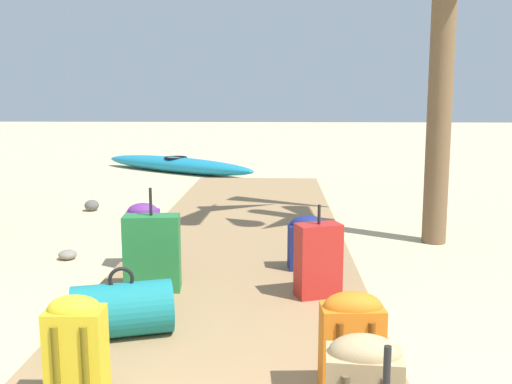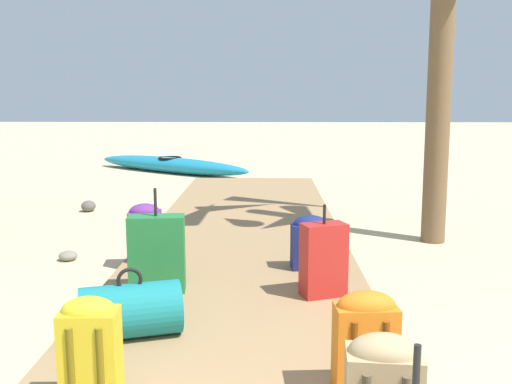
{
  "view_description": "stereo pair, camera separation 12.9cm",
  "coord_description": "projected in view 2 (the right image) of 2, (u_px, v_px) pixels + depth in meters",
  "views": [
    {
      "loc": [
        0.38,
        -0.97,
        1.62
      ],
      "look_at": [
        0.13,
        5.28,
        0.55
      ],
      "focal_mm": 39.74,
      "sensor_mm": 36.0,
      "label": 1
    },
    {
      "loc": [
        0.25,
        -0.97,
        1.62
      ],
      "look_at": [
        0.13,
        5.28,
        0.55
      ],
      "focal_mm": 39.74,
      "sensor_mm": 36.0,
      "label": 2
    }
  ],
  "objects": [
    {
      "name": "suitcase_green",
      "position": [
        157.0,
        254.0,
        4.47
      ],
      "size": [
        0.45,
        0.24,
        0.83
      ],
      "color": "#237538",
      "rests_on": "boardwalk"
    },
    {
      "name": "duffel_bag_teal",
      "position": [
        131.0,
        310.0,
        3.64
      ],
      "size": [
        0.71,
        0.52,
        0.46
      ],
      "color": "#197A7F",
      "rests_on": "boardwalk"
    },
    {
      "name": "kayak",
      "position": [
        170.0,
        165.0,
        12.03
      ],
      "size": [
        3.75,
        2.75,
        0.33
      ],
      "color": "teal",
      "rests_on": "ground"
    },
    {
      "name": "backpack_yellow",
      "position": [
        90.0,
        350.0,
        2.78
      ],
      "size": [
        0.29,
        0.21,
        0.58
      ],
      "color": "gold",
      "rests_on": "boardwalk"
    },
    {
      "name": "suitcase_red",
      "position": [
        324.0,
        260.0,
        4.37
      ],
      "size": [
        0.38,
        0.29,
        0.72
      ],
      "color": "red",
      "rests_on": "boardwalk"
    },
    {
      "name": "backpack_orange",
      "position": [
        365.0,
        340.0,
        2.93
      ],
      "size": [
        0.33,
        0.22,
        0.56
      ],
      "color": "orange",
      "rests_on": "boardwalk"
    },
    {
      "name": "backpack_navy",
      "position": [
        310.0,
        241.0,
        5.07
      ],
      "size": [
        0.35,
        0.23,
        0.49
      ],
      "color": "navy",
      "rests_on": "boardwalk"
    },
    {
      "name": "backpack_purple",
      "position": [
        145.0,
        230.0,
        5.33
      ],
      "size": [
        0.33,
        0.28,
        0.54
      ],
      "color": "#6B2D84",
      "rests_on": "boardwalk"
    },
    {
      "name": "boardwalk",
      "position": [
        243.0,
        247.0,
        5.96
      ],
      "size": [
        2.19,
        9.61,
        0.08
      ],
      "primitive_type": "cube",
      "color": "#9E7A51",
      "rests_on": "ground"
    },
    {
      "name": "ground_plane",
      "position": [
        238.0,
        280.0,
        5.02
      ],
      "size": [
        60.0,
        60.0,
        0.0
      ],
      "primitive_type": "plane",
      "color": "#D1BA8C"
    },
    {
      "name": "rock_left_near",
      "position": [
        68.0,
        256.0,
        5.63
      ],
      "size": [
        0.25,
        0.25,
        0.09
      ],
      "primitive_type": "ellipsoid",
      "rotation": [
        0.0,
        0.0,
        0.57
      ],
      "color": "gray",
      "rests_on": "ground"
    },
    {
      "name": "rock_left_mid",
      "position": [
        88.0,
        206.0,
        7.99
      ],
      "size": [
        0.24,
        0.25,
        0.16
      ],
      "primitive_type": "ellipsoid",
      "rotation": [
        0.0,
        0.0,
        1.36
      ],
      "color": "#5B5651",
      "rests_on": "ground"
    }
  ]
}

